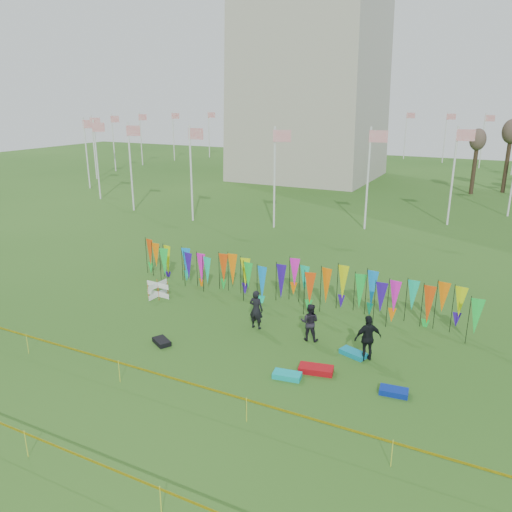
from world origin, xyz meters
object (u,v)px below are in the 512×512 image
at_px(kite_bag_turquoise, 287,375).
at_px(kite_bag_red, 316,369).
at_px(kite_bag_teal, 353,353).
at_px(person_left, 256,309).
at_px(kite_bag_black, 162,342).
at_px(person_mid, 310,322).
at_px(box_kite, 158,290).
at_px(person_right, 368,338).
at_px(kite_bag_blue, 394,392).

distance_m(kite_bag_turquoise, kite_bag_red, 1.20).
xyz_separation_m(kite_bag_red, kite_bag_teal, (0.92, 1.91, -0.02)).
bearing_deg(person_left, kite_bag_black, 47.80).
height_order(person_mid, kite_bag_black, person_mid).
bearing_deg(person_left, box_kite, -9.08).
height_order(kite_bag_red, kite_bag_black, kite_bag_red).
height_order(box_kite, person_left, person_left).
relative_size(person_right, kite_bag_red, 1.47).
relative_size(kite_bag_blue, kite_bag_black, 1.12).
bearing_deg(person_mid, kite_bag_teal, 157.61).
bearing_deg(kite_bag_blue, person_right, 126.97).
height_order(kite_bag_black, kite_bag_teal, kite_bag_teal).
xyz_separation_m(kite_bag_black, kite_bag_teal, (7.63, 2.67, 0.00)).
bearing_deg(person_mid, kite_bag_black, 21.12).
height_order(box_kite, kite_bag_red, box_kite).
relative_size(kite_bag_turquoise, kite_bag_black, 1.19).
bearing_deg(kite_bag_blue, person_mid, 148.30).
bearing_deg(person_left, kite_bag_turquoise, 131.94).
bearing_deg(person_mid, person_right, 158.83).
bearing_deg(kite_bag_blue, box_kite, 164.49).
xyz_separation_m(kite_bag_blue, kite_bag_red, (-2.99, 0.17, 0.02)).
bearing_deg(box_kite, person_mid, -6.72).
xyz_separation_m(box_kite, kite_bag_turquoise, (9.28, -4.34, -0.31)).
bearing_deg(kite_bag_black, kite_bag_red, 6.51).
height_order(kite_bag_turquoise, kite_bag_red, kite_bag_red).
xyz_separation_m(person_left, person_right, (5.28, -0.61, 0.04)).
distance_m(box_kite, person_mid, 8.99).
distance_m(person_mid, person_right, 2.75).
bearing_deg(kite_bag_turquoise, person_right, 49.38).
bearing_deg(kite_bag_teal, kite_bag_turquoise, -122.20).
bearing_deg(kite_bag_blue, kite_bag_teal, 134.95).
xyz_separation_m(person_right, kite_bag_black, (-8.20, -2.60, -0.86)).
bearing_deg(kite_bag_red, kite_bag_black, -173.49).
relative_size(kite_bag_red, kite_bag_black, 1.48).
distance_m(kite_bag_blue, kite_bag_red, 2.99).
distance_m(box_kite, kite_bag_blue, 13.60).
height_order(kite_bag_turquoise, kite_bag_teal, kite_bag_turquoise).
bearing_deg(person_mid, kite_bag_red, 107.51).
height_order(kite_bag_blue, kite_bag_red, kite_bag_red).
relative_size(box_kite, person_left, 0.45).
distance_m(box_kite, person_right, 11.72).
xyz_separation_m(box_kite, kite_bag_red, (10.11, -3.47, -0.29)).
bearing_deg(kite_bag_teal, kite_bag_black, -160.69).
bearing_deg(kite_bag_turquoise, kite_bag_blue, 10.39).
distance_m(person_left, kite_bag_turquoise, 4.51).
height_order(person_left, person_mid, person_left).
height_order(person_left, kite_bag_turquoise, person_left).
xyz_separation_m(person_mid, kite_bag_black, (-5.52, -3.18, -0.74)).
relative_size(box_kite, kite_bag_blue, 0.84).
bearing_deg(kite_bag_red, kite_bag_teal, 64.34).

